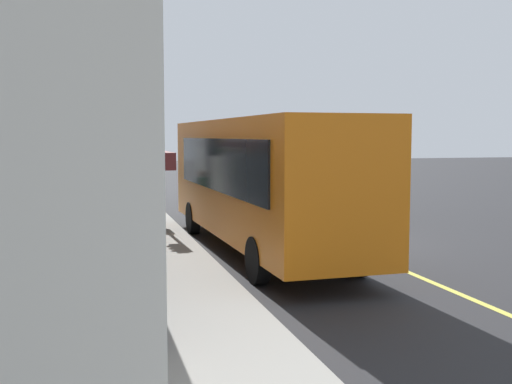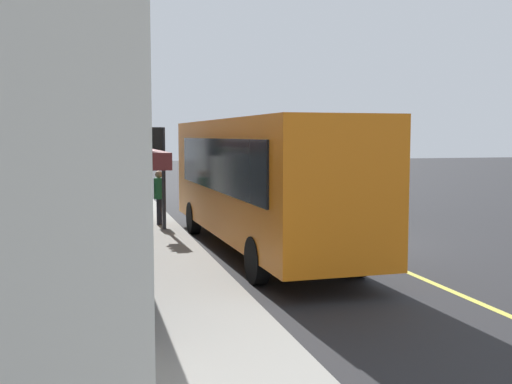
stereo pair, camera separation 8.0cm
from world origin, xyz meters
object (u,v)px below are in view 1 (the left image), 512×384
bus (260,177)px  traffic_light (158,154)px  car_black (334,194)px  pedestrian_mid_block (158,192)px  pedestrian_by_curb (137,176)px

bus → traffic_light: size_ratio=3.50×
traffic_light → car_black: bearing=-62.7°
car_black → pedestrian_mid_block: size_ratio=2.45×
traffic_light → pedestrian_by_curb: size_ratio=1.73×
traffic_light → bus: bearing=-147.7°
traffic_light → car_black: size_ratio=0.73×
pedestrian_mid_block → car_black: bearing=-68.9°
bus → traffic_light: 4.31m
bus → pedestrian_by_curb: (12.39, 2.26, -0.72)m
bus → car_black: size_ratio=2.55×
traffic_light → pedestrian_mid_block: traffic_light is taller
pedestrian_by_curb → traffic_light: bearing=179.8°
traffic_light → pedestrian_by_curb: traffic_light is taller
bus → pedestrian_by_curb: bearing=10.3°
bus → pedestrian_mid_block: size_ratio=6.25×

